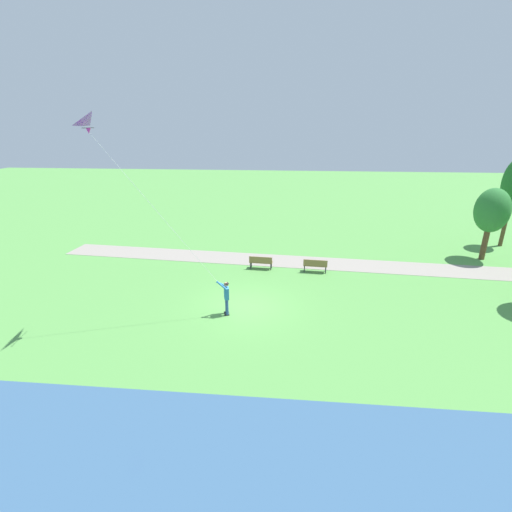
{
  "coord_description": "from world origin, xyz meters",
  "views": [
    {
      "loc": [
        16.72,
        2.09,
        8.87
      ],
      "look_at": [
        0.45,
        0.59,
        2.96
      ],
      "focal_mm": 25.49,
      "sensor_mm": 36.0,
      "label": 1
    }
  ],
  "objects_px": {
    "flying_kite": "(94,124)",
    "tree_treeline_center": "(492,211)",
    "park_bench_far_walkway": "(315,265)",
    "person_kite_flyer": "(226,295)",
    "park_bench_near_walkway": "(261,262)"
  },
  "relations": [
    {
      "from": "flying_kite",
      "to": "tree_treeline_center",
      "type": "distance_m",
      "value": 24.48
    },
    {
      "from": "tree_treeline_center",
      "to": "park_bench_far_walkway",
      "type": "bearing_deg",
      "value": -73.38
    },
    {
      "from": "person_kite_flyer",
      "to": "park_bench_near_walkway",
      "type": "xyz_separation_m",
      "value": [
        -6.18,
        1.22,
        -0.54
      ]
    },
    {
      "from": "person_kite_flyer",
      "to": "park_bench_near_walkway",
      "type": "height_order",
      "value": "person_kite_flyer"
    },
    {
      "from": "tree_treeline_center",
      "to": "flying_kite",
      "type": "bearing_deg",
      "value": -63.27
    },
    {
      "from": "flying_kite",
      "to": "park_bench_near_walkway",
      "type": "distance_m",
      "value": 12.74
    },
    {
      "from": "person_kite_flyer",
      "to": "tree_treeline_center",
      "type": "xyz_separation_m",
      "value": [
        -9.44,
        16.51,
        2.39
      ]
    },
    {
      "from": "person_kite_flyer",
      "to": "tree_treeline_center",
      "type": "distance_m",
      "value": 19.17
    },
    {
      "from": "person_kite_flyer",
      "to": "park_bench_far_walkway",
      "type": "relative_size",
      "value": 1.2
    },
    {
      "from": "park_bench_near_walkway",
      "to": "park_bench_far_walkway",
      "type": "xyz_separation_m",
      "value": [
        0.26,
        3.49,
        0.0
      ]
    },
    {
      "from": "person_kite_flyer",
      "to": "park_bench_near_walkway",
      "type": "relative_size",
      "value": 1.2
    },
    {
      "from": "person_kite_flyer",
      "to": "park_bench_near_walkway",
      "type": "bearing_deg",
      "value": 168.85
    },
    {
      "from": "person_kite_flyer",
      "to": "park_bench_far_walkway",
      "type": "bearing_deg",
      "value": 141.51
    },
    {
      "from": "park_bench_far_walkway",
      "to": "tree_treeline_center",
      "type": "xyz_separation_m",
      "value": [
        -3.52,
        11.8,
        2.93
      ]
    },
    {
      "from": "person_kite_flyer",
      "to": "flying_kite",
      "type": "xyz_separation_m",
      "value": [
        1.29,
        -4.8,
        7.84
      ]
    }
  ]
}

